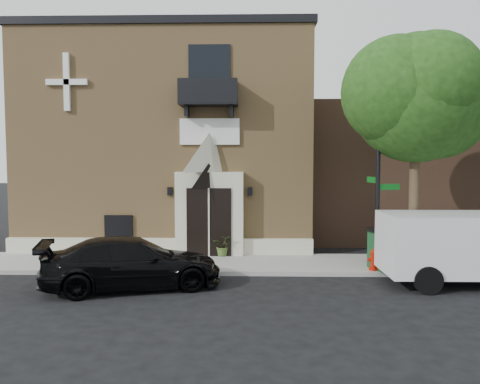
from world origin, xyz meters
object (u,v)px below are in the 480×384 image
(black_sedan, at_px, (132,263))
(dumpster, at_px, (403,248))
(fire_hydrant, at_px, (374,260))
(street_sign, at_px, (378,189))
(pedestrian_near, at_px, (406,242))
(cargo_van, at_px, (479,245))

(black_sedan, height_order, dumpster, black_sedan)
(fire_hydrant, bearing_deg, street_sign, 48.64)
(black_sedan, relative_size, fire_hydrant, 7.35)
(dumpster, xyz_separation_m, pedestrian_near, (0.20, 0.26, 0.15))
(black_sedan, distance_m, pedestrian_near, 9.16)
(fire_hydrant, height_order, pedestrian_near, pedestrian_near)
(street_sign, relative_size, fire_hydrant, 7.52)
(street_sign, xyz_separation_m, dumpster, (0.91, 0.13, -2.01))
(fire_hydrant, relative_size, dumpster, 0.31)
(street_sign, height_order, fire_hydrant, street_sign)
(cargo_van, distance_m, dumpster, 2.38)
(black_sedan, distance_m, fire_hydrant, 7.83)
(cargo_van, bearing_deg, street_sign, 153.03)
(dumpster, distance_m, pedestrian_near, 0.36)
(black_sedan, bearing_deg, street_sign, -91.78)
(black_sedan, bearing_deg, fire_hydrant, -92.56)
(black_sedan, relative_size, cargo_van, 0.97)
(street_sign, distance_m, fire_hydrant, 2.36)
(cargo_van, height_order, pedestrian_near, cargo_van)
(pedestrian_near, bearing_deg, cargo_van, 130.55)
(cargo_van, bearing_deg, black_sedan, -177.22)
(street_sign, height_order, pedestrian_near, street_sign)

